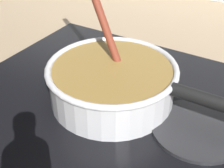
% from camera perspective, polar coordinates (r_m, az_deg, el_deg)
% --- Properties ---
extents(ground, '(2.40, 1.60, 0.04)m').
position_cam_1_polar(ground, '(0.59, -17.18, -7.31)').
color(ground, '#9E8466').
extents(hob_plate, '(0.56, 0.48, 0.01)m').
position_cam_1_polar(hob_plate, '(0.57, -0.00, -3.26)').
color(hob_plate, black).
rests_on(hob_plate, ground).
extents(burner_ring, '(0.20, 0.20, 0.01)m').
position_cam_1_polar(burner_ring, '(0.57, -0.00, -2.47)').
color(burner_ring, '#592D0C').
rests_on(burner_ring, hob_plate).
extents(spare_burner, '(0.15, 0.15, 0.01)m').
position_cam_1_polar(spare_burner, '(0.52, 15.51, -7.96)').
color(spare_burner, '#262628').
rests_on(spare_burner, hob_plate).
extents(cooking_pan, '(0.36, 0.23, 0.25)m').
position_cam_1_polar(cooking_pan, '(0.55, 0.15, 0.47)').
color(cooking_pan, silver).
rests_on(cooking_pan, hob_plate).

